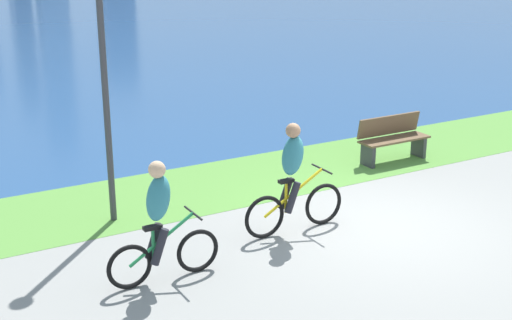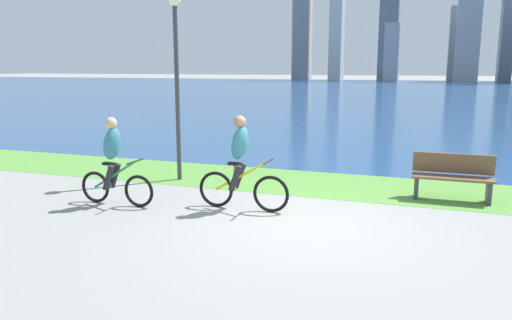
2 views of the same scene
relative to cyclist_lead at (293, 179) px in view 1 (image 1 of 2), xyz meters
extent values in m
plane|color=gray|center=(1.31, -0.51, -0.84)|extent=(300.00, 300.00, 0.00)
cube|color=#59933D|center=(1.31, 2.43, -0.84)|extent=(120.00, 2.43, 0.01)
torus|color=black|center=(0.57, 0.00, -0.51)|extent=(0.67, 0.06, 0.67)
torus|color=black|center=(-0.49, 0.00, -0.51)|extent=(0.67, 0.06, 0.67)
cylinder|color=gold|center=(0.01, 0.00, -0.22)|extent=(1.03, 0.04, 0.62)
cylinder|color=gold|center=(-0.12, 0.00, -0.27)|extent=(0.04, 0.04, 0.48)
cube|color=black|center=(-0.12, 0.00, -0.01)|extent=(0.24, 0.10, 0.05)
cylinder|color=black|center=(0.52, 0.00, 0.07)|extent=(0.03, 0.52, 0.03)
ellipsoid|color=teal|center=(-0.02, 0.00, 0.37)|extent=(0.40, 0.36, 0.65)
sphere|color=#A57A59|center=(-0.02, 0.00, 0.75)|extent=(0.22, 0.22, 0.22)
cylinder|color=#26262D|center=(-0.07, 0.10, -0.25)|extent=(0.27, 0.11, 0.49)
cylinder|color=#26262D|center=(-0.07, -0.10, -0.25)|extent=(0.27, 0.11, 0.49)
torus|color=black|center=(-1.82, -0.50, -0.54)|extent=(0.60, 0.06, 0.60)
torus|color=black|center=(-2.77, -0.50, -0.54)|extent=(0.60, 0.06, 0.60)
cylinder|color=#268C4C|center=(-2.32, -0.50, -0.26)|extent=(0.93, 0.04, 0.59)
cylinder|color=#268C4C|center=(-2.44, -0.50, -0.31)|extent=(0.04, 0.04, 0.45)
cube|color=black|center=(-2.44, -0.50, -0.07)|extent=(0.24, 0.10, 0.05)
cylinder|color=black|center=(-1.87, -0.50, 0.01)|extent=(0.03, 0.52, 0.03)
ellipsoid|color=teal|center=(-2.34, -0.50, 0.31)|extent=(0.40, 0.36, 0.65)
sphere|color=#D8AD84|center=(-2.34, -0.50, 0.69)|extent=(0.22, 0.22, 0.22)
cylinder|color=#26262D|center=(-2.39, -0.40, -0.31)|extent=(0.27, 0.11, 0.49)
cylinder|color=#26262D|center=(-2.39, -0.60, -0.31)|extent=(0.27, 0.11, 0.49)
cube|color=brown|center=(3.62, 1.91, -0.39)|extent=(1.50, 0.45, 0.04)
cube|color=brown|center=(3.62, 2.11, -0.14)|extent=(1.50, 0.11, 0.40)
cube|color=#38383D|center=(4.27, 1.91, -0.62)|extent=(0.08, 0.37, 0.45)
cube|color=#38383D|center=(2.97, 1.91, -0.62)|extent=(0.08, 0.37, 0.45)
cylinder|color=#38383D|center=(-2.21, 1.79, 1.09)|extent=(0.10, 0.10, 3.87)
camera|label=1|loc=(-5.40, -8.29, 3.50)|focal=49.40mm
camera|label=2|loc=(3.15, -8.08, 1.70)|focal=34.74mm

